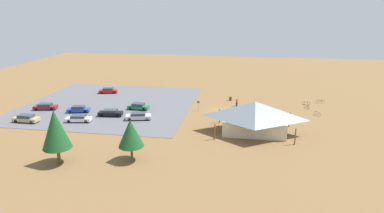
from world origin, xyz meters
name	(u,v)px	position (x,y,z in m)	size (l,w,h in m)	color
ground	(223,111)	(0.00, 0.00, 0.00)	(160.00, 160.00, 0.00)	brown
parking_lot_asphalt	(110,104)	(25.28, -0.74, 0.03)	(36.26, 35.12, 0.05)	#56565B
bike_pavilion	(255,115)	(-6.08, 11.87, 3.17)	(12.97, 8.67, 5.58)	beige
trash_bin	(231,99)	(-0.98, -8.17, 0.45)	(0.60, 0.60, 0.90)	brown
lot_sign	(198,104)	(5.16, 0.93, 1.41)	(0.56, 0.08, 2.20)	#99999E
pine_mideast	(131,133)	(10.94, 25.52, 4.06)	(3.56, 3.56, 6.04)	brown
pine_center	(56,129)	(20.55, 28.08, 4.97)	(3.91, 3.91, 7.69)	brown
bicycle_orange_lone_west	(262,110)	(-7.80, -0.47, 0.37)	(1.64, 0.59, 0.79)	black
bicycle_black_mid_cluster	(320,102)	(-20.91, -9.30, 0.38)	(1.76, 0.48, 0.81)	black
bicycle_teal_yard_right	(272,115)	(-9.68, 2.75, 0.38)	(0.48, 1.70, 0.84)	black
bicycle_purple_near_porch	(307,107)	(-17.31, -4.67, 0.35)	(0.95, 1.50, 0.78)	black
bicycle_green_edge_south	(306,103)	(-17.63, -7.38, 0.37)	(1.72, 0.48, 0.86)	black
bicycle_silver_lone_east	(317,114)	(-18.54, 0.14, 0.37)	(1.08, 1.36, 0.84)	black
bicycle_red_trailside	(250,112)	(-5.40, 0.97, 0.35)	(0.53, 1.63, 0.82)	black
car_tan_inner_stall	(26,118)	(35.85, 13.30, 0.75)	(4.77, 1.97, 1.41)	tan
car_blue_aisle_side	(79,109)	(29.14, 6.03, 0.72)	(4.67, 2.69, 1.34)	#1E42B2
car_silver_by_curb	(139,116)	(15.58, 8.49, 0.73)	(5.05, 2.91, 1.36)	#BCBCC1
car_black_front_row	(110,113)	(21.71, 7.35, 0.73)	(4.82, 2.24, 1.34)	black
car_maroon_second_row	(45,106)	(36.90, 5.46, 0.72)	(4.90, 2.78, 1.33)	maroon
car_red_near_entry	(108,90)	(29.50, -9.93, 0.73)	(4.71, 2.71, 1.36)	red
car_white_back_corner	(79,118)	(26.25, 11.58, 0.69)	(4.86, 2.45, 1.27)	white
car_green_far_end	(138,106)	(17.71, 2.12, 0.72)	(4.34, 1.99, 1.34)	#1E6B3D
visitor_at_bikes	(237,102)	(-2.56, -3.89, 0.91)	(0.39, 0.36, 1.74)	#2D3347
visitor_near_lot	(280,115)	(-11.14, 3.79, 0.95)	(0.38, 0.36, 1.81)	#2D3347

